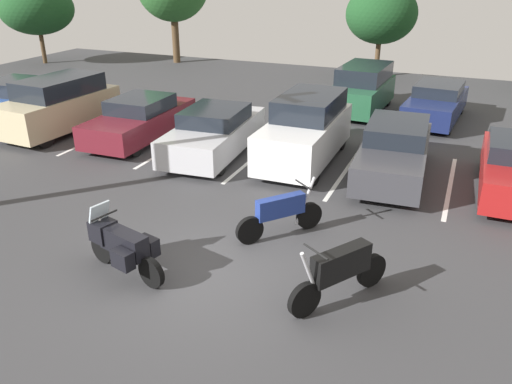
{
  "coord_description": "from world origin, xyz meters",
  "views": [
    {
      "loc": [
        4.36,
        -7.85,
        5.73
      ],
      "look_at": [
        0.39,
        1.64,
        1.09
      ],
      "focal_mm": 36.13,
      "sensor_mm": 36.0,
      "label": 1
    }
  ],
  "objects_px": {
    "motorcycle_third": "(340,271)",
    "car_far_navy": "(436,103)",
    "motorcycle_touring": "(122,245)",
    "car_far_green": "(362,89)",
    "motorcycle_second": "(281,213)",
    "car_blue": "(11,102)",
    "car_silver": "(214,132)",
    "car_white": "(306,130)",
    "car_charcoal": "(394,151)",
    "car_maroon": "(141,119)",
    "car_champagne": "(59,105)"
  },
  "relations": [
    {
      "from": "motorcycle_third",
      "to": "car_maroon",
      "type": "xyz_separation_m",
      "value": [
        -8.74,
        6.6,
        0.07
      ]
    },
    {
      "from": "motorcycle_second",
      "to": "car_white",
      "type": "relative_size",
      "value": 0.38
    },
    {
      "from": "car_blue",
      "to": "car_charcoal",
      "type": "bearing_deg",
      "value": 0.12
    },
    {
      "from": "motorcycle_third",
      "to": "car_blue",
      "type": "xyz_separation_m",
      "value": [
        -14.55,
        6.48,
        0.12
      ]
    },
    {
      "from": "motorcycle_touring",
      "to": "motorcycle_second",
      "type": "height_order",
      "value": "motorcycle_touring"
    },
    {
      "from": "motorcycle_touring",
      "to": "motorcycle_second",
      "type": "relative_size",
      "value": 1.16
    },
    {
      "from": "motorcycle_touring",
      "to": "car_far_green",
      "type": "relative_size",
      "value": 0.47
    },
    {
      "from": "car_champagne",
      "to": "car_far_green",
      "type": "height_order",
      "value": "car_champagne"
    },
    {
      "from": "motorcycle_second",
      "to": "motorcycle_third",
      "type": "xyz_separation_m",
      "value": [
        1.82,
        -1.91,
        0.07
      ]
    },
    {
      "from": "car_silver",
      "to": "car_white",
      "type": "distance_m",
      "value": 2.94
    },
    {
      "from": "car_silver",
      "to": "car_white",
      "type": "height_order",
      "value": "car_white"
    },
    {
      "from": "car_blue",
      "to": "car_champagne",
      "type": "xyz_separation_m",
      "value": [
        2.66,
        -0.3,
        0.23
      ]
    },
    {
      "from": "motorcycle_second",
      "to": "car_maroon",
      "type": "distance_m",
      "value": 8.37
    },
    {
      "from": "car_charcoal",
      "to": "motorcycle_third",
      "type": "bearing_deg",
      "value": -89.44
    },
    {
      "from": "car_far_green",
      "to": "car_far_navy",
      "type": "height_order",
      "value": "car_far_green"
    },
    {
      "from": "car_silver",
      "to": "car_white",
      "type": "xyz_separation_m",
      "value": [
        2.89,
        0.5,
        0.28
      ]
    },
    {
      "from": "car_champagne",
      "to": "car_white",
      "type": "bearing_deg",
      "value": 3.33
    },
    {
      "from": "motorcycle_second",
      "to": "car_blue",
      "type": "distance_m",
      "value": 13.53
    },
    {
      "from": "car_charcoal",
      "to": "car_silver",
      "type": "bearing_deg",
      "value": -176.96
    },
    {
      "from": "motorcycle_touring",
      "to": "motorcycle_second",
      "type": "distance_m",
      "value": 3.55
    },
    {
      "from": "car_charcoal",
      "to": "car_far_green",
      "type": "height_order",
      "value": "car_far_green"
    },
    {
      "from": "motorcycle_touring",
      "to": "car_far_green",
      "type": "height_order",
      "value": "car_far_green"
    },
    {
      "from": "motorcycle_third",
      "to": "car_silver",
      "type": "distance_m",
      "value": 8.41
    },
    {
      "from": "car_blue",
      "to": "car_champagne",
      "type": "relative_size",
      "value": 1.02
    },
    {
      "from": "motorcycle_second",
      "to": "car_blue",
      "type": "bearing_deg",
      "value": 160.25
    },
    {
      "from": "motorcycle_touring",
      "to": "car_blue",
      "type": "relative_size",
      "value": 0.43
    },
    {
      "from": "motorcycle_touring",
      "to": "motorcycle_third",
      "type": "distance_m",
      "value": 4.25
    },
    {
      "from": "motorcycle_third",
      "to": "car_champagne",
      "type": "xyz_separation_m",
      "value": [
        -11.89,
        6.18,
        0.35
      ]
    },
    {
      "from": "motorcycle_touring",
      "to": "car_silver",
      "type": "distance_m",
      "value": 7.11
    },
    {
      "from": "car_white",
      "to": "car_far_green",
      "type": "height_order",
      "value": "car_white"
    },
    {
      "from": "motorcycle_third",
      "to": "car_far_green",
      "type": "relative_size",
      "value": 0.47
    },
    {
      "from": "car_charcoal",
      "to": "motorcycle_second",
      "type": "bearing_deg",
      "value": -110.93
    },
    {
      "from": "car_charcoal",
      "to": "car_blue",
      "type": "bearing_deg",
      "value": -179.88
    },
    {
      "from": "car_far_green",
      "to": "car_maroon",
      "type": "bearing_deg",
      "value": -133.86
    },
    {
      "from": "motorcycle_touring",
      "to": "motorcycle_third",
      "type": "xyz_separation_m",
      "value": [
        4.19,
        0.74,
        0.0
      ]
    },
    {
      "from": "motorcycle_touring",
      "to": "motorcycle_third",
      "type": "bearing_deg",
      "value": 9.98
    },
    {
      "from": "motorcycle_touring",
      "to": "car_white",
      "type": "bearing_deg",
      "value": 79.35
    },
    {
      "from": "motorcycle_third",
      "to": "car_far_navy",
      "type": "height_order",
      "value": "car_far_navy"
    },
    {
      "from": "car_blue",
      "to": "car_maroon",
      "type": "bearing_deg",
      "value": 1.24
    },
    {
      "from": "motorcycle_second",
      "to": "car_far_navy",
      "type": "height_order",
      "value": "car_far_navy"
    },
    {
      "from": "car_blue",
      "to": "car_charcoal",
      "type": "relative_size",
      "value": 0.97
    },
    {
      "from": "motorcycle_third",
      "to": "car_maroon",
      "type": "bearing_deg",
      "value": 142.94
    },
    {
      "from": "car_silver",
      "to": "car_far_navy",
      "type": "height_order",
      "value": "car_silver"
    },
    {
      "from": "motorcycle_touring",
      "to": "car_maroon",
      "type": "height_order",
      "value": "car_maroon"
    },
    {
      "from": "motorcycle_second",
      "to": "car_champagne",
      "type": "relative_size",
      "value": 0.38
    },
    {
      "from": "car_blue",
      "to": "car_champagne",
      "type": "height_order",
      "value": "car_champagne"
    },
    {
      "from": "car_charcoal",
      "to": "motorcycle_touring",
      "type": "bearing_deg",
      "value": -119.65
    },
    {
      "from": "car_blue",
      "to": "car_far_navy",
      "type": "xyz_separation_m",
      "value": [
        15.08,
        6.45,
        -0.06
      ]
    },
    {
      "from": "car_champagne",
      "to": "car_far_navy",
      "type": "bearing_deg",
      "value": 28.52
    },
    {
      "from": "car_white",
      "to": "car_far_navy",
      "type": "height_order",
      "value": "car_white"
    }
  ]
}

